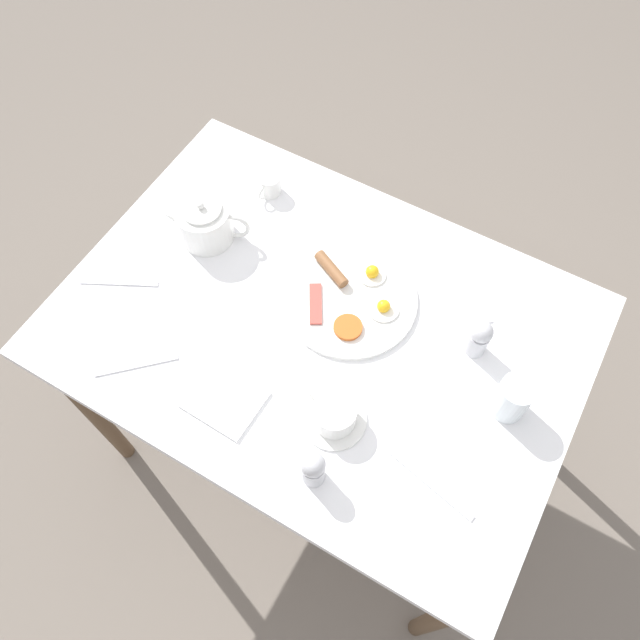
% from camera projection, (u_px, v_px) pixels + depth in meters
% --- Properties ---
extents(ground_plane, '(8.00, 8.00, 0.00)m').
position_uv_depth(ground_plane, '(320.00, 436.00, 2.06)').
color(ground_plane, '#70665B').
extents(table, '(0.81, 1.14, 0.78)m').
position_uv_depth(table, '(320.00, 341.00, 1.45)').
color(table, white).
rests_on(table, ground_plane).
extents(breakfast_plate, '(0.31, 0.31, 0.04)m').
position_uv_depth(breakfast_plate, '(351.00, 297.00, 1.40)').
color(breakfast_plate, white).
rests_on(breakfast_plate, table).
extents(teapot_near, '(0.13, 0.21, 0.12)m').
position_uv_depth(teapot_near, '(205.00, 223.00, 1.45)').
color(teapot_near, white).
rests_on(teapot_near, table).
extents(teacup_with_saucer_left, '(0.13, 0.14, 0.06)m').
position_uv_depth(teacup_with_saucer_left, '(334.00, 415.00, 1.25)').
color(teacup_with_saucer_left, white).
rests_on(teacup_with_saucer_left, table).
extents(water_glass_tall, '(0.07, 0.07, 0.10)m').
position_uv_depth(water_glass_tall, '(513.00, 398.00, 1.24)').
color(water_glass_tall, white).
rests_on(water_glass_tall, table).
extents(creamer_jug, '(0.08, 0.06, 0.05)m').
position_uv_depth(creamer_jug, '(269.00, 185.00, 1.54)').
color(creamer_jug, white).
rests_on(creamer_jug, table).
extents(pepper_grinder, '(0.05, 0.05, 0.10)m').
position_uv_depth(pepper_grinder, '(479.00, 338.00, 1.30)').
color(pepper_grinder, '#BCBCC1').
rests_on(pepper_grinder, table).
extents(salt_grinder, '(0.05, 0.05, 0.10)m').
position_uv_depth(salt_grinder, '(313.00, 469.00, 1.17)').
color(salt_grinder, '#BCBCC1').
rests_on(salt_grinder, table).
extents(napkin_folded, '(0.13, 0.15, 0.01)m').
position_uv_depth(napkin_folded, '(225.00, 399.00, 1.29)').
color(napkin_folded, white).
rests_on(napkin_folded, table).
extents(fork_by_plate, '(0.10, 0.17, 0.00)m').
position_uv_depth(fork_by_plate, '(119.00, 282.00, 1.43)').
color(fork_by_plate, silver).
rests_on(fork_by_plate, table).
extents(knife_by_plate, '(0.06, 0.21, 0.00)m').
position_uv_depth(knife_by_plate, '(427.00, 481.00, 1.21)').
color(knife_by_plate, silver).
rests_on(knife_by_plate, table).
extents(spoon_for_tea, '(0.12, 0.12, 0.00)m').
position_uv_depth(spoon_for_tea, '(478.00, 293.00, 1.42)').
color(spoon_for_tea, silver).
rests_on(spoon_for_tea, table).
extents(fork_spare, '(0.13, 0.14, 0.00)m').
position_uv_depth(fork_spare, '(136.00, 365.00, 1.33)').
color(fork_spare, silver).
rests_on(fork_spare, table).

